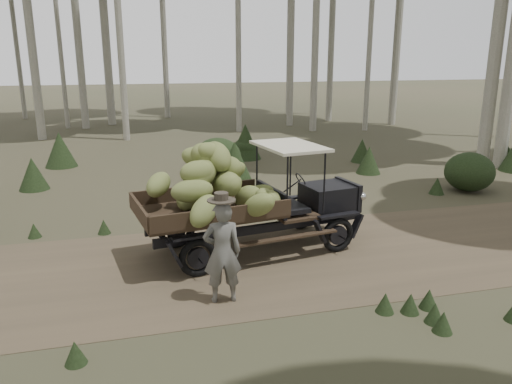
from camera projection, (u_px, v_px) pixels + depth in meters
ground at (181, 270)px, 8.56m from camera, size 120.00×120.00×0.00m
dirt_track at (181, 269)px, 8.56m from camera, size 70.00×4.00×0.01m
banana_truck at (236, 189)px, 8.90m from camera, size 4.45×2.44×2.21m
farmer at (222, 251)px, 7.26m from camera, size 0.59×0.44×1.68m
undergrowth at (251, 219)px, 9.58m from camera, size 24.22×20.85×1.28m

